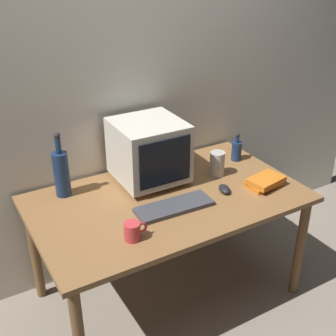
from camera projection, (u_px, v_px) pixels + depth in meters
ground_plane at (168, 292)px, 2.76m from camera, size 6.00×6.00×0.00m
back_wall at (125, 79)px, 2.57m from camera, size 4.00×0.08×2.50m
desk at (168, 208)px, 2.47m from camera, size 1.51×0.88×0.70m
crt_monitor at (149, 151)px, 2.52m from camera, size 0.39×0.39×0.37m
keyboard at (174, 207)px, 2.32m from camera, size 0.43×0.17×0.02m
computer_mouse at (224, 189)px, 2.47m from camera, size 0.09×0.11×0.04m
bottle_tall at (61, 172)px, 2.39m from camera, size 0.09×0.09×0.38m
bottle_short at (237, 150)px, 2.82m from camera, size 0.07×0.07×0.19m
book_stack at (265, 182)px, 2.52m from camera, size 0.23×0.17×0.06m
mug at (133, 231)px, 2.07m from camera, size 0.12×0.08×0.09m
metal_canister at (217, 164)px, 2.63m from camera, size 0.09×0.09×0.15m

